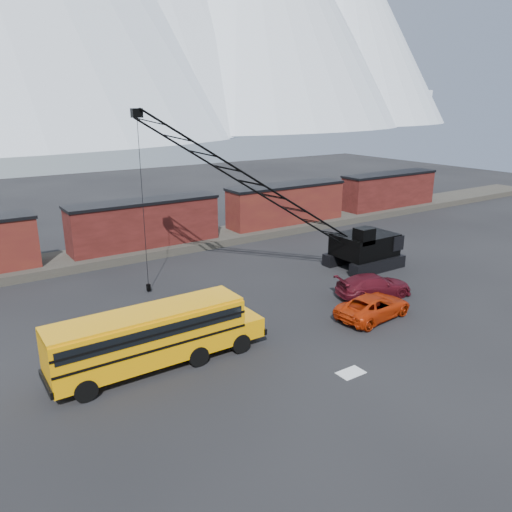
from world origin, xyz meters
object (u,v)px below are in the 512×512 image
(maroon_suv, at_px, (374,286))
(crawler_crane, at_px, (258,187))
(school_bus, at_px, (155,335))
(red_pickup, at_px, (374,306))

(maroon_suv, xyz_separation_m, crawler_crane, (-4.90, 7.46, 6.46))
(maroon_suv, relative_size, crawler_crane, 0.27)
(school_bus, bearing_deg, maroon_suv, 2.37)
(school_bus, distance_m, red_pickup, 14.16)
(crawler_crane, bearing_deg, school_bus, -145.45)
(school_bus, distance_m, crawler_crane, 15.38)
(school_bus, bearing_deg, crawler_crane, 34.55)
(school_bus, distance_m, maroon_suv, 16.78)
(red_pickup, distance_m, crawler_crane, 12.16)
(school_bus, relative_size, red_pickup, 2.13)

